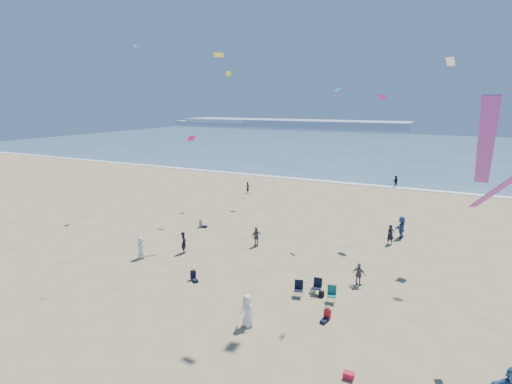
% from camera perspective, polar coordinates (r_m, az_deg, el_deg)
% --- Properties ---
extents(ground, '(220.00, 220.00, 0.00)m').
position_cam_1_polar(ground, '(20.35, -16.56, -22.55)').
color(ground, tan).
rests_on(ground, ground).
extents(ocean, '(220.00, 100.00, 0.06)m').
position_cam_1_polar(ocean, '(108.07, 20.12, 5.83)').
color(ocean, '#476B84').
rests_on(ocean, ground).
extents(surf_line, '(220.00, 1.20, 0.08)m').
position_cam_1_polar(surf_line, '(59.16, 14.39, 1.09)').
color(surf_line, white).
rests_on(surf_line, ground).
extents(headland_far, '(110.00, 20.00, 3.20)m').
position_cam_1_polar(headland_far, '(195.74, 4.97, 9.77)').
color(headland_far, '#7A8EA8').
rests_on(headland_far, ground).
extents(headland_near, '(40.00, 14.00, 2.00)m').
position_cam_1_polar(headland_near, '(209.48, -5.93, 9.78)').
color(headland_near, '#7A8EA8').
rests_on(headland_near, ground).
extents(standing_flyers, '(31.59, 51.82, 1.93)m').
position_cam_1_polar(standing_flyers, '(28.73, 11.60, -9.40)').
color(standing_flyers, '#345690').
rests_on(standing_flyers, ground).
extents(seated_group, '(16.32, 23.85, 0.84)m').
position_cam_1_polar(seated_group, '(23.27, -7.50, -16.05)').
color(seated_group, silver).
rests_on(seated_group, ground).
extents(chair_cluster, '(2.73, 1.49, 1.00)m').
position_cam_1_polar(chair_cluster, '(25.01, 8.49, -13.72)').
color(chair_cluster, black).
rests_on(chair_cluster, ground).
extents(white_tote, '(0.35, 0.20, 0.40)m').
position_cam_1_polar(white_tote, '(25.73, 8.16, -13.65)').
color(white_tote, silver).
rests_on(white_tote, ground).
extents(black_backpack, '(0.30, 0.22, 0.38)m').
position_cam_1_polar(black_backpack, '(25.32, 9.34, -14.19)').
color(black_backpack, black).
rests_on(black_backpack, ground).
extents(cooler, '(0.45, 0.30, 0.30)m').
position_cam_1_polar(cooler, '(19.20, 13.10, -24.19)').
color(cooler, red).
rests_on(cooler, ground).
extents(kites_aloft, '(42.76, 40.37, 28.54)m').
position_cam_1_polar(kites_aloft, '(25.89, 19.72, 18.77)').
color(kites_aloft, purple).
rests_on(kites_aloft, ground).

